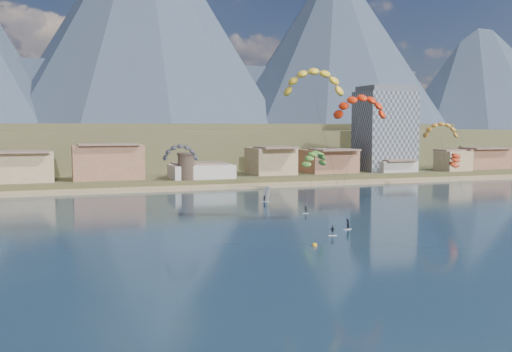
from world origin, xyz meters
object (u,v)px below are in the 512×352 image
Objects in this scene: watchtower at (186,166)px; buoy at (315,245)px; kitesurfer_yellow at (314,78)px; kitesurfer_green at (314,156)px; windsurfer at (265,197)px; apartment_tower at (385,129)px; kitesurfer_orange at (360,103)px.

watchtower reaches higher than buoy.
kitesurfer_yellow reaches higher than watchtower.
kitesurfer_green is 18.47m from windsurfer.
buoy is (-80.57, -111.70, -17.68)m from apartment_tower.
kitesurfer_yellow reaches higher than buoy.
kitesurfer_orange is at bearing 45.70° from buoy.
kitesurfer_green is at bearing 64.36° from kitesurfer_yellow.
buoy is (-11.23, -53.89, -1.05)m from windsurfer.
kitesurfer_yellow reaches higher than windsurfer.
buoy is (-0.57, -97.70, -6.23)m from watchtower.
watchtower is 45.38m from windsurfer.
kitesurfer_yellow is 1.15× the size of kitesurfer_orange.
watchtower is at bearing 98.02° from kitesurfer_yellow.
kitesurfer_green reaches higher than buoy.
windsurfer is (10.65, -43.81, -5.18)m from watchtower.
kitesurfer_orange is at bearing -79.07° from windsurfer.
apartment_tower is 39.95× the size of buoy.
kitesurfer_yellow is at bearing 66.17° from buoy.
windsurfer is 4.66× the size of buoy.
buoy is at bearing -101.77° from windsurfer.
watchtower is at bearing 102.45° from kitesurfer_orange.
buoy is at bearing -90.34° from watchtower.
watchtower is at bearing 89.66° from buoy.
apartment_tower is 91.80m from windsurfer.
kitesurfer_yellow is 2.07× the size of kitesurfer_green.
watchtower is 59.96m from kitesurfer_green.
apartment_tower reaches higher than watchtower.
windsurfer is at bearing 78.23° from buoy.
kitesurfer_green is (7.76, 16.17, -16.57)m from kitesurfer_yellow.
kitesurfer_orange is 34.76m from buoy.
windsurfer is (-7.41, 13.10, -10.71)m from kitesurfer_green.
apartment_tower is 1.14× the size of kitesurfer_orange.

